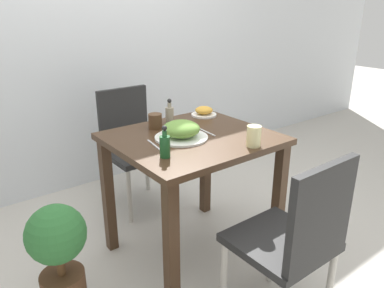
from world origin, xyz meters
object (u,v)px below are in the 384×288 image
at_px(side_plate, 204,112).
at_px(juice_glass, 254,136).
at_px(drink_cup, 155,121).
at_px(condiment_bottle, 165,145).
at_px(chair_far, 132,141).
at_px(potted_plant_left, 59,255).
at_px(chair_near, 295,237).
at_px(food_plate, 181,130).
at_px(sauce_bottle, 170,115).

relative_size(side_plate, juice_glass, 1.52).
bearing_deg(drink_cup, condiment_bottle, -116.26).
xyz_separation_m(chair_far, drink_cup, (-0.13, -0.55, 0.32)).
bearing_deg(potted_plant_left, side_plate, 15.02).
height_order(chair_near, potted_plant_left, chair_near).
bearing_deg(juice_glass, food_plate, 124.92).
xyz_separation_m(chair_near, side_plate, (0.30, 1.02, 0.30)).
xyz_separation_m(side_plate, potted_plant_left, (-1.13, -0.30, -0.45)).
distance_m(side_plate, drink_cup, 0.40).
bearing_deg(drink_cup, sauce_bottle, 7.90).
bearing_deg(side_plate, food_plate, -144.94).
xyz_separation_m(chair_far, juice_glass, (0.12, -1.12, 0.33)).
relative_size(food_plate, sauce_bottle, 1.83).
distance_m(chair_near, side_plate, 1.10).
height_order(chair_far, food_plate, chair_far).
bearing_deg(sauce_bottle, food_plate, -111.24).
xyz_separation_m(chair_far, sauce_bottle, (-0.01, -0.54, 0.34)).
relative_size(sauce_bottle, condiment_bottle, 1.00).
relative_size(drink_cup, juice_glass, 0.81).
height_order(chair_near, side_plate, chair_near).
height_order(food_plate, juice_glass, juice_glass).
xyz_separation_m(sauce_bottle, potted_plant_left, (-0.84, -0.29, -0.48)).
distance_m(chair_far, sauce_bottle, 0.63).
relative_size(juice_glass, potted_plant_left, 0.18).
bearing_deg(sauce_bottle, juice_glass, -77.24).
height_order(drink_cup, potted_plant_left, drink_cup).
distance_m(chair_near, drink_cup, 1.04).
height_order(chair_near, food_plate, chair_near).
height_order(food_plate, potted_plant_left, food_plate).
xyz_separation_m(drink_cup, sauce_bottle, (0.12, 0.02, 0.02)).
height_order(chair_far, sauce_bottle, sauce_bottle).
height_order(drink_cup, condiment_bottle, condiment_bottle).
bearing_deg(condiment_bottle, chair_far, 71.17).
xyz_separation_m(chair_near, potted_plant_left, (-0.83, 0.72, -0.15)).
bearing_deg(sauce_bottle, chair_near, -90.82).
bearing_deg(condiment_bottle, juice_glass, -18.99).
bearing_deg(condiment_bottle, drink_cup, 63.74).
bearing_deg(sauce_bottle, drink_cup, -172.10).
xyz_separation_m(food_plate, juice_glass, (0.23, -0.33, 0.01)).
distance_m(juice_glass, sauce_bottle, 0.60).
height_order(food_plate, sauce_bottle, sauce_bottle).
bearing_deg(sauce_bottle, side_plate, 3.48).
distance_m(chair_near, food_plate, 0.82).
bearing_deg(chair_near, condiment_bottle, -61.97).
height_order(food_plate, drink_cup, food_plate).
distance_m(condiment_bottle, potted_plant_left, 0.73).
bearing_deg(sauce_bottle, condiment_bottle, -126.63).
height_order(food_plate, condiment_bottle, condiment_bottle).
bearing_deg(potted_plant_left, food_plate, 2.48).
bearing_deg(juice_glass, condiment_bottle, 161.01).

